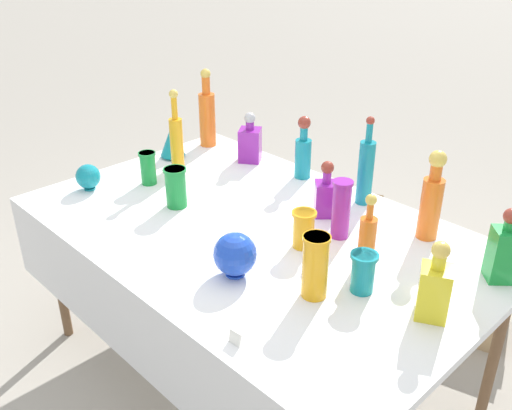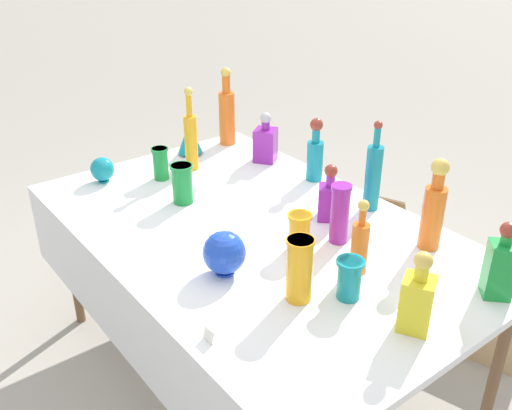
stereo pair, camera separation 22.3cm
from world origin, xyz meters
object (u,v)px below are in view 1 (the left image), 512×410
tall_bottle_3 (207,115)px  cardboard_box_behind_left (343,232)px  square_decanter_1 (504,250)px  slender_vase_0 (148,167)px  square_decanter_0 (326,194)px  square_decanter_2 (435,287)px  tall_bottle_4 (177,140)px  slender_vase_1 (363,271)px  tall_bottle_5 (367,237)px  slender_vase_2 (176,186)px  square_decanter_3 (250,142)px  slender_vase_3 (341,208)px  round_bowl_0 (88,177)px  cardboard_box_behind_right (471,307)px  slender_vase_4 (315,265)px  fluted_vase_0 (172,141)px  tall_bottle_2 (366,170)px  slender_vase_5 (304,228)px  round_bowl_1 (235,254)px  tall_bottle_1 (432,200)px  tall_bottle_0 (303,152)px

tall_bottle_3 → cardboard_box_behind_left: (0.49, 0.61, -0.75)m
square_decanter_1 → tall_bottle_3: bearing=176.6°
square_decanter_1 → slender_vase_0: bearing=-164.4°
square_decanter_0 → square_decanter_2: square_decanter_2 is taller
tall_bottle_4 → slender_vase_1: tall_bottle_4 is taller
tall_bottle_5 → slender_vase_2: bearing=-166.2°
square_decanter_3 → slender_vase_3: 0.84m
square_decanter_0 → slender_vase_1: size_ratio=1.69×
square_decanter_1 → round_bowl_0: square_decanter_1 is taller
tall_bottle_4 → round_bowl_0: size_ratio=3.43×
tall_bottle_4 → slender_vase_3: tall_bottle_4 is taller
cardboard_box_behind_right → slender_vase_3: bearing=-107.2°
square_decanter_2 → slender_vase_4: 0.37m
square_decanter_2 → slender_vase_2: size_ratio=1.53×
cardboard_box_behind_right → fluted_vase_0: bearing=-149.7°
tall_bottle_2 → slender_vase_2: 0.81m
slender_vase_5 → tall_bottle_2: bearing=97.7°
round_bowl_1 → cardboard_box_behind_right: round_bowl_1 is taller
tall_bottle_4 → square_decanter_3: size_ratio=1.62×
square_decanter_3 → square_decanter_0: bearing=-15.6°
cardboard_box_behind_left → cardboard_box_behind_right: (0.86, -0.06, -0.05)m
tall_bottle_2 → square_decanter_1: bearing=-11.7°
slender_vase_0 → round_bowl_1: (0.83, -0.22, -0.00)m
slender_vase_1 → round_bowl_1: bearing=-146.8°
tall_bottle_4 → slender_vase_1: bearing=-7.4°
cardboard_box_behind_right → tall_bottle_3: bearing=-158.1°
square_decanter_2 → square_decanter_3: square_decanter_2 is taller
tall_bottle_2 → square_decanter_0: size_ratio=1.62×
tall_bottle_3 → slender_vase_3: 1.14m
slender_vase_3 → tall_bottle_4: bearing=-175.6°
tall_bottle_5 → cardboard_box_behind_left: (-0.80, 0.96, -0.69)m
tall_bottle_1 → square_decanter_2: tall_bottle_1 is taller
square_decanter_2 → square_decanter_3: 1.37m
tall_bottle_1 → tall_bottle_5: bearing=-98.4°
fluted_vase_0 → cardboard_box_behind_right: (1.35, 0.79, -0.72)m
square_decanter_0 → slender_vase_5: bearing=-67.5°
square_decanter_2 → square_decanter_0: bearing=157.2°
tall_bottle_2 → round_bowl_0: bearing=-140.4°
tall_bottle_1 → tall_bottle_2: bearing=169.7°
slender_vase_2 → cardboard_box_behind_left: size_ratio=0.37×
slender_vase_0 → round_bowl_1: size_ratio=0.97×
slender_vase_5 → cardboard_box_behind_left: slender_vase_5 is taller
tall_bottle_2 → slender_vase_0: size_ratio=2.52×
tall_bottle_0 → slender_vase_4: size_ratio=1.35×
tall_bottle_2 → cardboard_box_behind_left: tall_bottle_2 is taller
slender_vase_3 → slender_vase_4: bearing=-63.4°
tall_bottle_4 → tall_bottle_0: bearing=40.2°
square_decanter_3 → slender_vase_2: size_ratio=1.45×
round_bowl_1 → round_bowl_0: bearing=-179.2°
tall_bottle_1 → cardboard_box_behind_right: 0.98m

